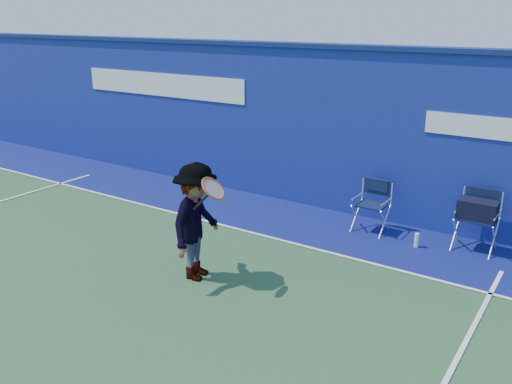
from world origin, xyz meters
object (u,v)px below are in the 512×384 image
Objects in this scene: directors_chair_left at (371,215)px; water_bottle at (417,240)px; directors_chair_right at (476,226)px; tennis_player at (197,222)px.

water_bottle is at bearing -15.73° from directors_chair_left.
directors_chair_right reaches higher than directors_chair_left.
water_bottle is (-0.79, -0.41, -0.28)m from directors_chair_right.
directors_chair_left is 3.65× the size of water_bottle.
directors_chair_left is at bearing 65.20° from tennis_player.
directors_chair_right is 4.42m from tennis_player.
directors_chair_right is at bearing 27.55° from water_bottle.
directors_chair_left is 0.92× the size of directors_chair_right.
directors_chair_right is 0.93m from water_bottle.
directors_chair_right is 3.98× the size of water_bottle.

